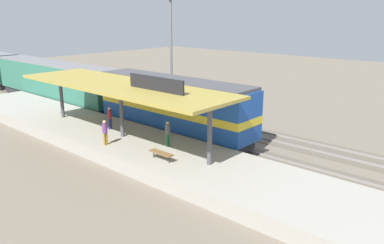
{
  "coord_description": "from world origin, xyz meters",
  "views": [
    {
      "loc": [
        -20.96,
        -21.16,
        9.4
      ],
      "look_at": [
        -1.38,
        -3.8,
        2.0
      ],
      "focal_mm": 35.98,
      "sensor_mm": 36.0,
      "label": 1
    }
  ],
  "objects_px": {
    "locomotive": "(173,106)",
    "light_mast": "(171,24)",
    "person_boarding": "(105,131)",
    "person_walking": "(168,132)",
    "passenger_carriage_front": "(54,81)",
    "person_waiting": "(110,117)",
    "platform_bench": "(161,153)"
  },
  "relations": [
    {
      "from": "locomotive",
      "to": "light_mast",
      "type": "bearing_deg",
      "value": 45.18
    },
    {
      "from": "person_boarding",
      "to": "light_mast",
      "type": "bearing_deg",
      "value": 28.76
    },
    {
      "from": "locomotive",
      "to": "light_mast",
      "type": "relative_size",
      "value": 1.23
    },
    {
      "from": "light_mast",
      "to": "person_walking",
      "type": "distance_m",
      "value": 17.46
    },
    {
      "from": "passenger_carriage_front",
      "to": "person_waiting",
      "type": "distance_m",
      "value": 15.78
    },
    {
      "from": "platform_bench",
      "to": "locomotive",
      "type": "height_order",
      "value": "locomotive"
    },
    {
      "from": "passenger_carriage_front",
      "to": "person_walking",
      "type": "height_order",
      "value": "passenger_carriage_front"
    },
    {
      "from": "person_waiting",
      "to": "person_walking",
      "type": "bearing_deg",
      "value": -88.62
    },
    {
      "from": "light_mast",
      "to": "person_waiting",
      "type": "height_order",
      "value": "light_mast"
    },
    {
      "from": "passenger_carriage_front",
      "to": "person_waiting",
      "type": "height_order",
      "value": "passenger_carriage_front"
    },
    {
      "from": "locomotive",
      "to": "person_boarding",
      "type": "height_order",
      "value": "locomotive"
    },
    {
      "from": "platform_bench",
      "to": "person_walking",
      "type": "height_order",
      "value": "person_walking"
    },
    {
      "from": "person_waiting",
      "to": "person_boarding",
      "type": "bearing_deg",
      "value": -131.53
    },
    {
      "from": "passenger_carriage_front",
      "to": "person_walking",
      "type": "relative_size",
      "value": 11.7
    },
    {
      "from": "locomotive",
      "to": "light_mast",
      "type": "height_order",
      "value": "light_mast"
    },
    {
      "from": "locomotive",
      "to": "person_waiting",
      "type": "xyz_separation_m",
      "value": [
        -4.07,
        2.76,
        -0.56
      ]
    },
    {
      "from": "platform_bench",
      "to": "light_mast",
      "type": "height_order",
      "value": "light_mast"
    },
    {
      "from": "person_waiting",
      "to": "passenger_carriage_front",
      "type": "bearing_deg",
      "value": 75.03
    },
    {
      "from": "person_waiting",
      "to": "person_boarding",
      "type": "xyz_separation_m",
      "value": [
        -2.46,
        -2.78,
        0.0
      ]
    },
    {
      "from": "locomotive",
      "to": "light_mast",
      "type": "xyz_separation_m",
      "value": [
        7.8,
        7.85,
        5.99
      ]
    },
    {
      "from": "passenger_carriage_front",
      "to": "light_mast",
      "type": "bearing_deg",
      "value": -52.46
    },
    {
      "from": "light_mast",
      "to": "passenger_carriage_front",
      "type": "bearing_deg",
      "value": 127.54
    },
    {
      "from": "person_waiting",
      "to": "person_boarding",
      "type": "distance_m",
      "value": 3.71
    },
    {
      "from": "locomotive",
      "to": "person_walking",
      "type": "distance_m",
      "value": 5.16
    },
    {
      "from": "platform_bench",
      "to": "person_walking",
      "type": "relative_size",
      "value": 0.99
    },
    {
      "from": "person_waiting",
      "to": "person_walking",
      "type": "distance_m",
      "value": 6.06
    },
    {
      "from": "person_boarding",
      "to": "locomotive",
      "type": "bearing_deg",
      "value": 0.17
    },
    {
      "from": "person_waiting",
      "to": "locomotive",
      "type": "bearing_deg",
      "value": -34.11
    },
    {
      "from": "locomotive",
      "to": "person_walking",
      "type": "bearing_deg",
      "value": -139.95
    },
    {
      "from": "platform_bench",
      "to": "locomotive",
      "type": "distance_m",
      "value": 7.77
    },
    {
      "from": "platform_bench",
      "to": "person_walking",
      "type": "xyz_separation_m",
      "value": [
        2.07,
        1.52,
        0.51
      ]
    },
    {
      "from": "platform_bench",
      "to": "passenger_carriage_front",
      "type": "relative_size",
      "value": 0.08
    }
  ]
}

